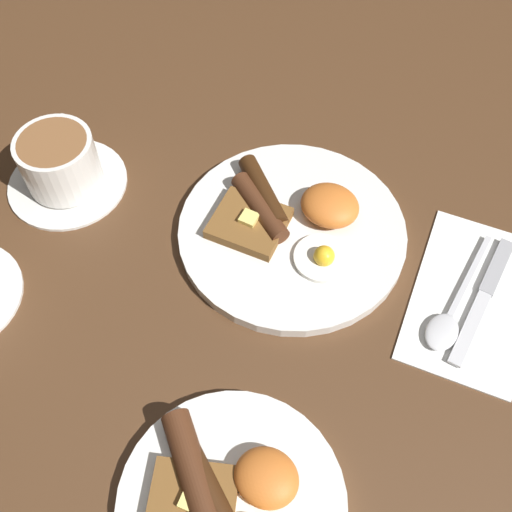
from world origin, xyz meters
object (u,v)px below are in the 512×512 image
object	(u,v)px
teacup_near	(61,165)
spoon	(448,320)
knife	(486,292)
breakfast_plate_near	(292,227)
breakfast_plate_far	(228,499)

from	to	relation	value
teacup_near	spoon	distance (m)	0.51
teacup_near	knife	world-z (taller)	teacup_near
breakfast_plate_near	spoon	size ratio (longest dim) A/B	1.58
breakfast_plate_far	teacup_near	world-z (taller)	teacup_near
breakfast_plate_near	teacup_near	distance (m)	0.30
teacup_near	spoon	world-z (taller)	teacup_near
knife	spoon	size ratio (longest dim) A/B	1.05
breakfast_plate_near	breakfast_plate_far	size ratio (longest dim) A/B	1.29
teacup_near	breakfast_plate_near	bearing A→B (deg)	-165.83
breakfast_plate_near	knife	world-z (taller)	breakfast_plate_near
breakfast_plate_near	breakfast_plate_far	bearing A→B (deg)	107.04
breakfast_plate_near	breakfast_plate_far	world-z (taller)	breakfast_plate_near
breakfast_plate_far	spoon	size ratio (longest dim) A/B	1.23
breakfast_plate_near	breakfast_plate_far	xyz separation A→B (m)	(-0.09, 0.31, 0.00)
knife	spoon	distance (m)	0.06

